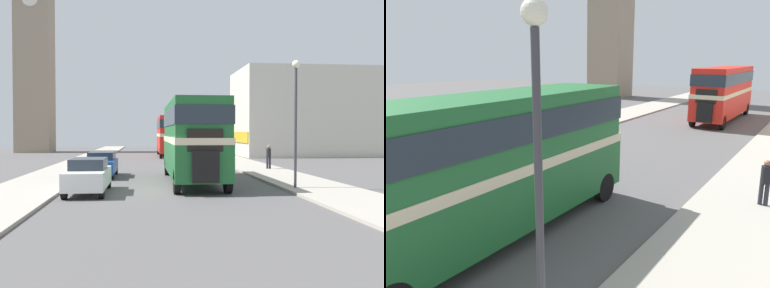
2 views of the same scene
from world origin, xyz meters
TOP-DOWN VIEW (x-y plane):
  - ground_plane at (0.00, 0.00)m, footprint 120.00×120.00m
  - sidewalk_right at (6.75, 0.00)m, footprint 3.50×120.00m
  - sidewalk_left at (-6.75, 0.00)m, footprint 3.50×120.00m
  - double_decker_bus at (1.15, 3.42)m, footprint 2.54×10.30m
  - bus_distant at (1.38, 28.67)m, footprint 2.50×10.68m
  - car_parked_near at (-3.80, -0.04)m, footprint 1.66×4.25m
  - car_parked_mid at (-3.91, 6.83)m, footprint 1.67×4.39m
  - pedestrian_walking at (7.29, 10.06)m, footprint 0.33×0.33m
  - street_lamp at (5.58, -0.05)m, footprint 0.36×0.36m
  - church_tower at (-15.97, 40.32)m, footprint 4.68×4.68m
  - shop_building_block at (20.11, 28.49)m, footprint 21.85×9.88m

SIDE VIEW (x-z plane):
  - ground_plane at x=0.00m, z-range 0.00..0.00m
  - sidewalk_right at x=6.75m, z-range 0.00..0.12m
  - sidewalk_left at x=-6.75m, z-range 0.00..0.12m
  - car_parked_mid at x=-3.91m, z-range 0.03..1.52m
  - car_parked_near at x=-3.80m, z-range 0.02..1.55m
  - pedestrian_walking at x=7.29m, z-range 0.23..1.87m
  - double_decker_bus at x=1.15m, z-range 0.40..4.62m
  - bus_distant at x=1.38m, z-range 0.41..4.79m
  - street_lamp at x=5.58m, z-range 1.03..6.89m
  - shop_building_block at x=20.11m, z-range 0.00..9.73m
  - church_tower at x=-15.97m, z-range 0.37..35.41m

